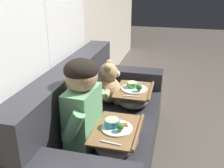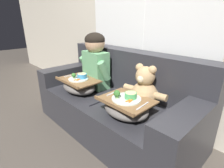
{
  "view_description": "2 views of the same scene",
  "coord_description": "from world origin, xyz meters",
  "px_view_note": "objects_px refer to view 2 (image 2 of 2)",
  "views": [
    {
      "loc": [
        -1.91,
        -0.54,
        1.57
      ],
      "look_at": [
        0.06,
        -0.04,
        0.73
      ],
      "focal_mm": 42.0,
      "sensor_mm": 36.0,
      "label": 1
    },
    {
      "loc": [
        1.24,
        -1.2,
        1.21
      ],
      "look_at": [
        0.03,
        -0.04,
        0.58
      ],
      "focal_mm": 28.0,
      "sensor_mm": 36.0,
      "label": 2
    }
  ],
  "objects_px": {
    "throw_pillow_behind_child": "(107,72)",
    "teddy_bear": "(144,90)",
    "throw_pillow_behind_teddy": "(155,87)",
    "couch": "(117,102)",
    "lap_tray_child": "(79,85)",
    "child_figure": "(95,58)",
    "lap_tray_teddy": "(126,107)"
  },
  "relations": [
    {
      "from": "throw_pillow_behind_child",
      "to": "lap_tray_child",
      "type": "relative_size",
      "value": 0.72
    },
    {
      "from": "throw_pillow_behind_teddy",
      "to": "child_figure",
      "type": "xyz_separation_m",
      "value": [
        -0.72,
        -0.18,
        0.21
      ]
    },
    {
      "from": "throw_pillow_behind_teddy",
      "to": "teddy_bear",
      "type": "relative_size",
      "value": 0.69
    },
    {
      "from": "throw_pillow_behind_child",
      "to": "child_figure",
      "type": "xyz_separation_m",
      "value": [
        -0.0,
        -0.18,
        0.21
      ]
    },
    {
      "from": "throw_pillow_behind_child",
      "to": "throw_pillow_behind_teddy",
      "type": "bearing_deg",
      "value": 0.0
    },
    {
      "from": "throw_pillow_behind_teddy",
      "to": "teddy_bear",
      "type": "xyz_separation_m",
      "value": [
        0.0,
        -0.19,
        0.02
      ]
    },
    {
      "from": "couch",
      "to": "child_figure",
      "type": "height_order",
      "value": "child_figure"
    },
    {
      "from": "throw_pillow_behind_teddy",
      "to": "teddy_bear",
      "type": "distance_m",
      "value": 0.19
    },
    {
      "from": "throw_pillow_behind_teddy",
      "to": "child_figure",
      "type": "bearing_deg",
      "value": -165.92
    },
    {
      "from": "child_figure",
      "to": "lap_tray_child",
      "type": "height_order",
      "value": "child_figure"
    },
    {
      "from": "throw_pillow_behind_child",
      "to": "lap_tray_child",
      "type": "bearing_deg",
      "value": -89.98
    },
    {
      "from": "throw_pillow_behind_child",
      "to": "lap_tray_child",
      "type": "xyz_separation_m",
      "value": [
        0.0,
        -0.43,
        -0.07
      ]
    },
    {
      "from": "throw_pillow_behind_child",
      "to": "lap_tray_teddy",
      "type": "relative_size",
      "value": 0.76
    },
    {
      "from": "lap_tray_child",
      "to": "lap_tray_teddy",
      "type": "height_order",
      "value": "lap_tray_teddy"
    },
    {
      "from": "throw_pillow_behind_child",
      "to": "throw_pillow_behind_teddy",
      "type": "xyz_separation_m",
      "value": [
        0.72,
        0.0,
        0.0
      ]
    },
    {
      "from": "child_figure",
      "to": "lap_tray_teddy",
      "type": "xyz_separation_m",
      "value": [
        0.72,
        -0.25,
        -0.27
      ]
    },
    {
      "from": "throw_pillow_behind_teddy",
      "to": "throw_pillow_behind_child",
      "type": "bearing_deg",
      "value": -180.0
    },
    {
      "from": "throw_pillow_behind_teddy",
      "to": "lap_tray_teddy",
      "type": "relative_size",
      "value": 0.71
    },
    {
      "from": "lap_tray_child",
      "to": "couch",
      "type": "bearing_deg",
      "value": 35.07
    },
    {
      "from": "throw_pillow_behind_child",
      "to": "throw_pillow_behind_teddy",
      "type": "distance_m",
      "value": 0.72
    },
    {
      "from": "child_figure",
      "to": "lap_tray_teddy",
      "type": "height_order",
      "value": "child_figure"
    },
    {
      "from": "throw_pillow_behind_child",
      "to": "teddy_bear",
      "type": "bearing_deg",
      "value": -14.41
    },
    {
      "from": "child_figure",
      "to": "lap_tray_teddy",
      "type": "relative_size",
      "value": 1.5
    },
    {
      "from": "throw_pillow_behind_child",
      "to": "child_figure",
      "type": "distance_m",
      "value": 0.28
    },
    {
      "from": "throw_pillow_behind_child",
      "to": "lap_tray_teddy",
      "type": "bearing_deg",
      "value": -30.95
    },
    {
      "from": "throw_pillow_behind_teddy",
      "to": "lap_tray_child",
      "type": "xyz_separation_m",
      "value": [
        -0.72,
        -0.43,
        -0.07
      ]
    },
    {
      "from": "throw_pillow_behind_child",
      "to": "teddy_bear",
      "type": "xyz_separation_m",
      "value": [
        0.72,
        -0.19,
        0.02
      ]
    },
    {
      "from": "lap_tray_teddy",
      "to": "child_figure",
      "type": "bearing_deg",
      "value": 160.77
    },
    {
      "from": "couch",
      "to": "lap_tray_child",
      "type": "distance_m",
      "value": 0.47
    },
    {
      "from": "throw_pillow_behind_teddy",
      "to": "child_figure",
      "type": "distance_m",
      "value": 0.77
    },
    {
      "from": "child_figure",
      "to": "teddy_bear",
      "type": "bearing_deg",
      "value": -0.36
    },
    {
      "from": "teddy_bear",
      "to": "lap_tray_child",
      "type": "bearing_deg",
      "value": -161.16
    }
  ]
}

